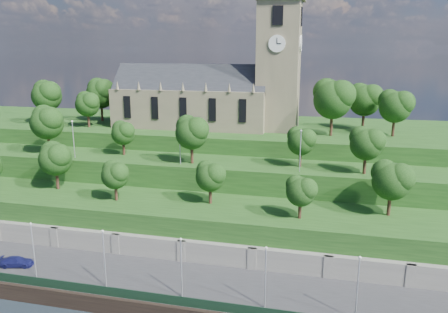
# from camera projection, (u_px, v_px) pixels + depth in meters

# --- Properties ---
(promenade) EXTENTS (160.00, 12.00, 2.00)m
(promenade) POSITION_uv_depth(u_px,v_px,m) (133.00, 281.00, 57.80)
(promenade) COLOR #2D2D30
(promenade) RESTS_ON ground
(quay_wall) EXTENTS (160.00, 0.50, 2.20)m
(quay_wall) POSITION_uv_depth(u_px,v_px,m) (112.00, 306.00, 52.06)
(quay_wall) COLOR black
(quay_wall) RESTS_ON ground
(fence) EXTENTS (160.00, 0.10, 1.20)m
(fence) POSITION_uv_depth(u_px,v_px,m) (114.00, 292.00, 52.31)
(fence) COLOR black
(fence) RESTS_ON promenade
(retaining_wall) EXTENTS (160.00, 2.10, 5.00)m
(retaining_wall) POSITION_uv_depth(u_px,v_px,m) (151.00, 251.00, 63.09)
(retaining_wall) COLOR slate
(retaining_wall) RESTS_ON ground
(embankment_lower) EXTENTS (160.00, 12.00, 8.00)m
(embankment_lower) POSITION_uv_depth(u_px,v_px,m) (165.00, 226.00, 68.43)
(embankment_lower) COLOR #1C4316
(embankment_lower) RESTS_ON ground
(embankment_upper) EXTENTS (160.00, 10.00, 12.00)m
(embankment_upper) POSITION_uv_depth(u_px,v_px,m) (187.00, 192.00, 78.35)
(embankment_upper) COLOR #1C4316
(embankment_upper) RESTS_ON ground
(hilltop) EXTENTS (160.00, 32.00, 15.00)m
(hilltop) POSITION_uv_depth(u_px,v_px,m) (216.00, 157.00, 97.84)
(hilltop) COLOR #1C4316
(hilltop) RESTS_ON ground
(church) EXTENTS (38.60, 12.35, 27.60)m
(church) POSITION_uv_depth(u_px,v_px,m) (214.00, 91.00, 90.30)
(church) COLOR #6D624C
(church) RESTS_ON hilltop
(trees_lower) EXTENTS (68.25, 9.03, 8.08)m
(trees_lower) POSITION_uv_depth(u_px,v_px,m) (168.00, 171.00, 66.61)
(trees_lower) COLOR #341D14
(trees_lower) RESTS_ON embankment_lower
(trees_upper) EXTENTS (62.48, 7.87, 9.01)m
(trees_upper) POSITION_uv_depth(u_px,v_px,m) (175.00, 130.00, 74.95)
(trees_upper) COLOR #341D14
(trees_upper) RESTS_ON embankment_upper
(trees_hilltop) EXTENTS (78.78, 15.66, 10.74)m
(trees_hilltop) POSITION_uv_depth(u_px,v_px,m) (223.00, 97.00, 88.69)
(trees_hilltop) COLOR #341D14
(trees_hilltop) RESTS_ON hilltop
(lamp_posts_promenade) EXTENTS (60.36, 0.36, 7.62)m
(lamp_posts_promenade) POSITION_uv_depth(u_px,v_px,m) (104.00, 254.00, 53.65)
(lamp_posts_promenade) COLOR #B2B2B7
(lamp_posts_promenade) RESTS_ON promenade
(lamp_posts_upper) EXTENTS (40.36, 0.36, 6.74)m
(lamp_posts_upper) POSITION_uv_depth(u_px,v_px,m) (180.00, 141.00, 73.14)
(lamp_posts_upper) COLOR #B2B2B7
(lamp_posts_upper) RESTS_ON embankment_upper
(car_right) EXTENTS (4.81, 2.83, 1.31)m
(car_right) POSITION_uv_depth(u_px,v_px,m) (17.00, 262.00, 59.71)
(car_right) COLOR #171950
(car_right) RESTS_ON promenade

